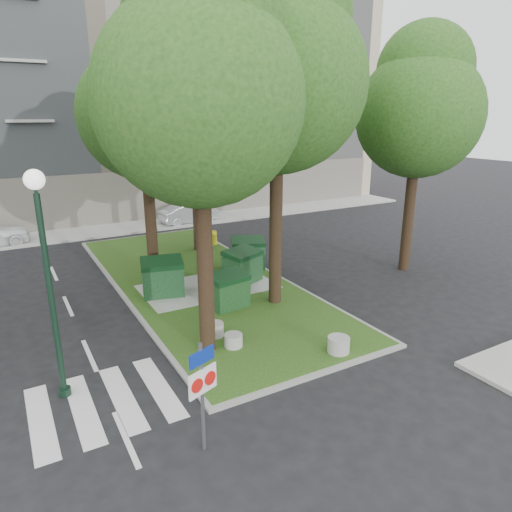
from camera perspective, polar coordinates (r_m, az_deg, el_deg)
ground at (r=12.21m, az=5.67°, el=-15.12°), size 120.00×120.00×0.00m
median_island at (r=18.76m, az=-7.24°, el=-3.03°), size 6.00×16.00×0.12m
median_kerb at (r=18.76m, az=-7.24°, el=-3.06°), size 6.30×16.30×0.10m
building_sidewalk at (r=28.26m, az=-16.46°, el=3.32°), size 42.00×3.00×0.12m
zebra_crossing at (r=12.02m, az=-14.22°, el=-16.14°), size 5.00×3.00×0.01m
apartment_building at (r=34.90m, az=-20.73°, el=18.64°), size 41.00×12.00×16.00m
tree_median_near_left at (r=11.88m, az=-6.88°, el=20.99°), size 5.20×5.20×10.53m
tree_median_near_right at (r=15.34m, az=2.92°, el=22.72°), size 5.60×5.60×11.46m
tree_median_mid at (r=18.15m, az=-13.80°, el=18.24°), size 4.80×4.80×9.99m
tree_median_far at (r=22.12m, az=-7.88°, el=21.77°), size 5.80×5.80×11.93m
tree_street_right at (r=20.25m, az=19.86°, el=17.60°), size 5.00×5.00×10.06m
dumpster_a at (r=17.13m, az=-11.59°, el=-2.64°), size 1.72×1.39×1.41m
dumpster_b at (r=15.81m, az=-3.52°, el=-4.31°), size 1.47×1.14×1.25m
dumpster_c at (r=18.09m, az=-1.69°, el=-1.27°), size 1.75×1.52×1.36m
dumpster_d at (r=19.83m, az=-1.01°, el=0.35°), size 1.70×1.46×1.33m
bollard_left at (r=13.36m, az=-2.84°, el=-10.48°), size 0.53×0.53×0.38m
bollard_right at (r=13.25m, az=10.28°, el=-10.84°), size 0.62×0.62×0.44m
bollard_mid at (r=13.98m, az=-5.24°, el=-9.13°), size 0.57×0.57×0.41m
litter_bin at (r=23.54m, az=-5.39°, el=2.28°), size 0.40×0.40×0.70m
street_lamp at (r=11.09m, az=-24.77°, el=-0.61°), size 0.43×0.43×5.44m
traffic_sign_pole at (r=9.24m, az=-6.80°, el=-15.46°), size 0.69×0.29×2.40m
car_silver at (r=28.92m, az=-8.29°, el=5.31°), size 3.90×1.65×1.25m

